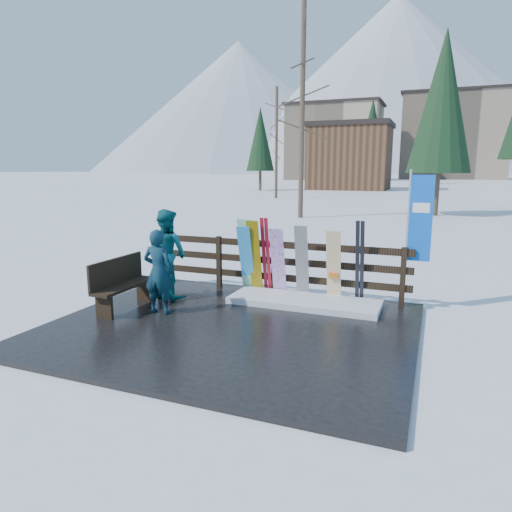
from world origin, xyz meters
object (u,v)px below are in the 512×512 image
at_px(snowboard_3, 278,262).
at_px(snowboard_4, 302,262).
at_px(person_front, 159,272).
at_px(rental_flag, 417,224).
at_px(bench, 122,282).
at_px(snowboard_0, 246,260).
at_px(snowboard_2, 255,257).
at_px(snowboard_1, 247,256).
at_px(snowboard_5, 334,267).
at_px(person_back, 167,254).

relative_size(snowboard_3, snowboard_4, 0.96).
bearing_deg(person_front, rental_flag, -159.95).
distance_m(bench, snowboard_4, 3.52).
bearing_deg(snowboard_4, snowboard_0, 180.00).
relative_size(bench, snowboard_2, 0.93).
bearing_deg(rental_flag, snowboard_2, -175.10).
bearing_deg(bench, snowboard_2, 44.32).
xyz_separation_m(snowboard_4, rental_flag, (2.13, 0.27, 0.85)).
xyz_separation_m(snowboard_1, rental_flag, (3.32, 0.27, 0.80)).
distance_m(bench, snowboard_3, 3.11).
bearing_deg(snowboard_0, snowboard_5, 0.00).
height_order(snowboard_5, rental_flag, rental_flag).
xyz_separation_m(snowboard_3, person_front, (-1.65, -1.86, 0.06)).
bearing_deg(bench, person_back, 69.77).
relative_size(snowboard_2, rental_flag, 0.62).
bearing_deg(snowboard_2, rental_flag, 4.90).
relative_size(bench, person_back, 0.82).
height_order(snowboard_0, rental_flag, rental_flag).
distance_m(snowboard_0, snowboard_4, 1.21).
distance_m(snowboard_0, snowboard_3, 0.70).
distance_m(snowboard_0, person_back, 1.65).
bearing_deg(snowboard_3, snowboard_0, 180.00).
bearing_deg(snowboard_5, person_front, -146.48).
relative_size(snowboard_0, snowboard_2, 0.93).
relative_size(snowboard_3, person_front, 0.95).
distance_m(snowboard_0, person_front, 2.08).
xyz_separation_m(snowboard_0, person_front, (-0.94, -1.86, 0.05)).
height_order(bench, snowboard_3, snowboard_3).
relative_size(snowboard_0, snowboard_5, 1.01).
bearing_deg(snowboard_1, rental_flag, 4.65).
distance_m(person_front, person_back, 1.07).
relative_size(snowboard_3, person_back, 0.81).
xyz_separation_m(bench, snowboard_1, (1.77, 1.89, 0.29)).
bearing_deg(snowboard_0, person_back, -147.26).
xyz_separation_m(snowboard_1, person_front, (-0.96, -1.86, -0.02)).
distance_m(snowboard_1, snowboard_3, 0.69).
bearing_deg(snowboard_1, bench, -133.04).
height_order(snowboard_1, person_front, snowboard_1).
bearing_deg(snowboard_4, snowboard_1, 180.00).
xyz_separation_m(snowboard_5, person_front, (-2.80, -1.86, 0.05)).
xyz_separation_m(snowboard_2, person_back, (-1.57, -0.89, 0.12)).
height_order(snowboard_3, rental_flag, rental_flag).
height_order(bench, snowboard_1, snowboard_1).
relative_size(snowboard_3, rental_flag, 0.57).
bearing_deg(snowboard_3, person_front, -131.62).
bearing_deg(snowboard_5, snowboard_1, 180.00).
bearing_deg(snowboard_1, snowboard_4, -0.00).
xyz_separation_m(snowboard_3, snowboard_5, (1.15, 0.00, 0.00)).
relative_size(person_front, person_back, 0.85).
bearing_deg(snowboard_1, snowboard_3, -0.00).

